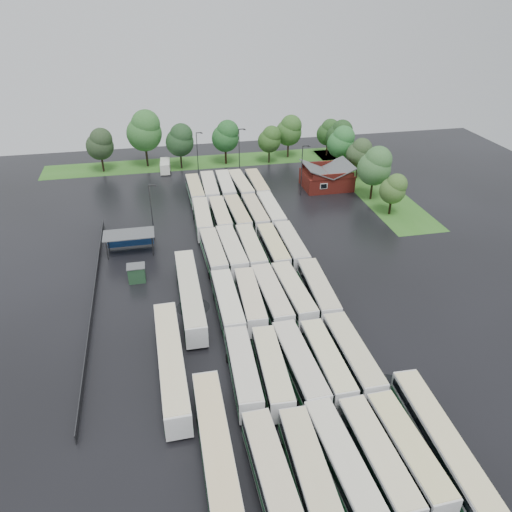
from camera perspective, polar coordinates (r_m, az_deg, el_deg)
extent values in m
plane|color=black|center=(68.08, 0.43, -6.90)|extent=(160.00, 160.00, 0.00)
cube|color=maroon|center=(109.75, 8.05, 8.61)|extent=(10.00, 8.00, 3.40)
cube|color=#4C4F51|center=(108.07, 6.88, 9.82)|extent=(5.07, 8.60, 2.19)
cube|color=#4C4F51|center=(109.71, 9.40, 9.95)|extent=(5.07, 8.60, 2.19)
cube|color=maroon|center=(105.48, 8.85, 8.95)|extent=(9.00, 0.20, 1.20)
cube|color=silver|center=(105.45, 7.75, 7.92)|extent=(1.60, 0.12, 1.20)
cylinder|color=#2D2D30|center=(83.56, -16.66, 0.59)|extent=(0.16, 0.16, 3.40)
cylinder|color=#2D2D30|center=(83.09, -11.75, 1.10)|extent=(0.16, 0.16, 3.40)
cylinder|color=#2D2D30|center=(86.39, -16.56, 1.60)|extent=(0.16, 0.16, 3.40)
cylinder|color=#2D2D30|center=(85.93, -11.81, 2.09)|extent=(0.16, 0.16, 3.40)
cube|color=#4C4F51|center=(83.85, -14.35, 2.44)|extent=(8.20, 4.20, 0.15)
cube|color=navy|center=(86.39, -14.18, 1.88)|extent=(7.60, 0.08, 2.60)
cube|color=#1F4226|center=(76.96, -13.48, -1.97)|extent=(2.50, 2.00, 2.50)
cube|color=#4C4F51|center=(76.30, -13.60, -1.13)|extent=(2.70, 2.20, 0.12)
cube|color=#326B20|center=(125.74, -5.04, 10.71)|extent=(80.00, 10.00, 0.01)
cube|color=#326B20|center=(113.99, 12.79, 8.06)|extent=(10.00, 50.00, 0.01)
cube|color=#2D2D30|center=(74.01, -18.06, -4.68)|extent=(0.10, 50.00, 1.20)
cube|color=silver|center=(47.96, 1.82, -23.89)|extent=(3.06, 12.98, 2.96)
cube|color=black|center=(47.49, 1.84, -23.46)|extent=(3.11, 12.47, 0.95)
cube|color=#1A572E|center=(48.49, 1.81, -24.35)|extent=(3.10, 12.73, 0.65)
cube|color=beige|center=(46.74, 1.86, -22.77)|extent=(2.94, 12.59, 0.13)
cylinder|color=black|center=(51.59, 0.65, -21.26)|extent=(2.74, 1.03, 1.03)
cube|color=silver|center=(48.28, 6.16, -23.57)|extent=(2.97, 13.10, 2.99)
cube|color=black|center=(47.80, 6.21, -23.14)|extent=(3.03, 12.58, 0.96)
cube|color=#115724|center=(48.81, 6.12, -24.03)|extent=(3.02, 12.84, 0.66)
cube|color=beige|center=(47.05, 6.27, -22.44)|extent=(2.86, 12.70, 0.13)
cylinder|color=black|center=(51.89, 4.61, -20.99)|extent=(2.77, 1.04, 1.04)
cube|color=silver|center=(49.45, 9.72, -22.21)|extent=(3.33, 12.99, 2.95)
cube|color=black|center=(48.99, 9.79, -21.78)|extent=(3.37, 12.48, 0.94)
cube|color=#0B5220|center=(49.96, 9.66, -22.67)|extent=(3.37, 12.74, 0.65)
cube|color=beige|center=(48.27, 9.89, -21.08)|extent=(3.21, 12.60, 0.13)
cylinder|color=black|center=(52.98, 7.94, -19.84)|extent=(2.74, 1.03, 1.03)
cube|color=silver|center=(50.33, 13.66, -21.58)|extent=(3.04, 12.85, 2.93)
cube|color=black|center=(49.88, 13.74, -21.15)|extent=(3.09, 12.34, 0.94)
cube|color=#1B4C2D|center=(50.83, 13.57, -22.03)|extent=(3.08, 12.60, 0.64)
cube|color=beige|center=(49.18, 13.88, -20.46)|extent=(2.92, 12.47, 0.13)
cylinder|color=black|center=(49.40, 15.55, -26.13)|extent=(2.72, 1.02, 1.02)
cylinder|color=black|center=(53.76, 11.62, -19.34)|extent=(2.72, 1.02, 1.02)
cube|color=silver|center=(51.52, 16.91, -20.63)|extent=(3.04, 12.76, 2.91)
cube|color=black|center=(51.09, 17.01, -20.21)|extent=(3.09, 12.26, 0.93)
cube|color=#184E25|center=(52.00, 16.80, -21.09)|extent=(3.08, 12.51, 0.64)
cube|color=beige|center=(50.40, 17.17, -19.52)|extent=(2.92, 12.38, 0.13)
cylinder|color=black|center=(50.61, 18.90, -24.99)|extent=(2.70, 1.01, 1.01)
cylinder|color=black|center=(54.86, 14.70, -18.55)|extent=(2.70, 1.01, 1.01)
cube|color=silver|center=(57.01, -1.48, -13.01)|extent=(3.10, 12.64, 2.88)
cube|color=black|center=(56.63, -1.49, -12.58)|extent=(3.14, 12.14, 0.92)
cube|color=#164F29|center=(57.45, -1.48, -13.47)|extent=(3.14, 12.39, 0.63)
cube|color=beige|center=(56.02, -1.50, -11.89)|extent=(2.98, 12.26, 0.13)
cylinder|color=black|center=(55.21, -0.67, -16.88)|extent=(2.67, 1.00, 1.00)
cylinder|color=black|center=(60.93, -2.17, -11.50)|extent=(2.67, 1.00, 1.00)
cube|color=silver|center=(57.04, 1.83, -12.98)|extent=(3.22, 12.70, 2.88)
cube|color=black|center=(56.66, 1.84, -12.55)|extent=(3.26, 12.20, 0.92)
cube|color=#165729|center=(57.48, 1.82, -13.45)|extent=(3.26, 12.45, 0.63)
cube|color=beige|center=(56.04, 1.86, -11.86)|extent=(3.10, 12.31, 0.13)
cylinder|color=black|center=(55.28, 2.82, -16.84)|extent=(2.67, 1.01, 1.01)
cylinder|color=black|center=(60.92, 0.91, -11.48)|extent=(2.67, 1.01, 1.01)
cube|color=silver|center=(57.67, 4.97, -12.41)|extent=(3.20, 13.24, 3.01)
cube|color=black|center=(57.27, 5.00, -11.97)|extent=(3.25, 12.72, 0.96)
cube|color=#0E5923|center=(58.12, 4.94, -12.90)|extent=(3.25, 12.98, 0.66)
cube|color=beige|center=(56.64, 5.04, -11.24)|extent=(3.08, 12.84, 0.13)
cylinder|color=black|center=(55.85, 6.16, -16.37)|extent=(2.80, 1.05, 1.05)
cylinder|color=black|center=(61.69, 3.80, -10.91)|extent=(2.80, 1.05, 1.05)
cube|color=silver|center=(58.56, 8.07, -11.97)|extent=(2.69, 12.64, 2.89)
cube|color=black|center=(58.18, 8.11, -11.55)|extent=(2.75, 12.14, 0.93)
cube|color=#145229|center=(58.98, 8.03, -12.44)|extent=(2.75, 12.39, 0.64)
cube|color=#F5E9B2|center=(57.58, 8.18, -10.85)|extent=(2.59, 12.26, 0.13)
cylinder|color=black|center=(56.83, 9.34, -15.68)|extent=(2.68, 1.01, 1.01)
cylinder|color=black|center=(62.36, 6.76, -10.58)|extent=(2.68, 1.01, 1.01)
cube|color=silver|center=(59.71, 10.94, -11.20)|extent=(2.82, 13.19, 3.02)
cube|color=black|center=(59.32, 10.99, -10.76)|extent=(2.89, 12.67, 0.97)
cube|color=#164D26|center=(60.14, 10.88, -11.68)|extent=(2.88, 12.93, 0.66)
cube|color=beige|center=(58.71, 11.08, -10.05)|extent=(2.71, 12.80, 0.13)
cylinder|color=black|center=(57.93, 12.36, -14.96)|extent=(2.80, 1.05, 1.05)
cylinder|color=black|center=(63.62, 9.41, -9.84)|extent=(2.80, 1.05, 1.05)
cube|color=silver|center=(67.06, -3.27, -5.50)|extent=(2.77, 13.06, 2.99)
cube|color=black|center=(66.72, -3.28, -5.08)|extent=(2.83, 12.54, 0.96)
cube|color=#16532A|center=(67.44, -3.25, -5.96)|extent=(2.83, 12.80, 0.66)
cube|color=#EFE9CD|center=(66.18, -3.31, -4.41)|extent=(2.66, 12.67, 0.13)
cylinder|color=black|center=(64.64, -2.64, -8.68)|extent=(2.77, 1.04, 1.04)
cylinder|color=black|center=(71.32, -3.76, -4.59)|extent=(2.77, 1.04, 1.04)
cube|color=silver|center=(67.73, -0.68, -5.12)|extent=(3.14, 12.73, 2.90)
cube|color=black|center=(67.40, -0.68, -4.71)|extent=(3.18, 12.23, 0.93)
cube|color=#174828|center=(68.10, -0.68, -5.56)|extent=(3.18, 12.48, 0.64)
cube|color=beige|center=(66.89, -0.69, -4.06)|extent=(3.02, 12.35, 0.13)
cylinder|color=black|center=(65.39, 0.03, -8.14)|extent=(2.68, 1.01, 1.01)
cylinder|color=black|center=(71.83, -1.31, -4.27)|extent=(2.68, 1.01, 1.01)
cube|color=silver|center=(68.25, 1.79, -4.75)|extent=(3.01, 13.21, 3.01)
cube|color=black|center=(67.91, 1.80, -4.33)|extent=(3.06, 12.68, 0.96)
cube|color=#1B5530|center=(68.63, 1.78, -5.21)|extent=(3.06, 12.94, 0.66)
cube|color=beige|center=(67.38, 1.81, -3.65)|extent=(2.89, 12.81, 0.13)
cylinder|color=black|center=(65.83, 2.63, -7.85)|extent=(2.79, 1.05, 1.05)
cylinder|color=black|center=(72.49, 1.00, -3.90)|extent=(2.79, 1.05, 1.05)
cube|color=silver|center=(69.09, 4.28, -4.38)|extent=(3.22, 13.09, 2.98)
cube|color=black|center=(68.76, 4.30, -3.97)|extent=(3.26, 12.57, 0.95)
cube|color=#15572A|center=(69.46, 4.26, -4.83)|extent=(3.26, 12.83, 0.65)
cube|color=beige|center=(68.24, 4.33, -3.30)|extent=(3.10, 12.69, 0.13)
cylinder|color=black|center=(66.72, 5.20, -7.39)|extent=(2.76, 1.04, 1.04)
cylinder|color=black|center=(73.24, 3.36, -3.57)|extent=(2.76, 1.04, 1.04)
cube|color=silver|center=(69.99, 7.08, -4.02)|extent=(3.30, 13.27, 3.02)
cube|color=black|center=(69.66, 7.11, -3.61)|extent=(3.35, 12.75, 0.97)
cube|color=#1B5B2E|center=(70.35, 7.05, -4.47)|extent=(3.35, 13.01, 0.66)
cube|color=beige|center=(69.14, 7.16, -2.94)|extent=(3.18, 12.87, 0.13)
cylinder|color=black|center=(67.62, 8.11, -7.02)|extent=(2.80, 1.05, 1.05)
cylinder|color=black|center=(74.14, 6.00, -3.24)|extent=(2.80, 1.05, 1.05)
cube|color=silver|center=(78.96, -4.88, 0.25)|extent=(2.97, 12.79, 2.92)
cube|color=black|center=(78.68, -4.90, 0.62)|extent=(3.03, 12.28, 0.93)
cube|color=#0E5A24|center=(79.28, -4.86, -0.15)|extent=(3.02, 12.53, 0.64)
cube|color=beige|center=(78.24, -4.93, 1.22)|extent=(2.86, 12.40, 0.13)
cylinder|color=black|center=(76.22, -4.43, -2.17)|extent=(2.70, 1.02, 1.02)
cylinder|color=black|center=(83.21, -5.21, 0.72)|extent=(2.70, 1.02, 1.02)
cube|color=silver|center=(79.26, -2.80, 0.51)|extent=(3.19, 13.27, 3.02)
cube|color=black|center=(78.97, -2.81, 0.89)|extent=(3.24, 12.74, 0.97)
cube|color=#0E4E21|center=(79.58, -2.79, 0.09)|extent=(3.23, 13.00, 0.66)
cube|color=beige|center=(78.51, -2.83, 1.51)|extent=(3.06, 12.87, 0.13)
cylinder|color=black|center=(76.42, -2.25, -1.99)|extent=(2.80, 1.05, 1.05)
cylinder|color=black|center=(83.64, -3.25, 0.98)|extent=(2.80, 1.05, 1.05)
cube|color=silver|center=(79.76, -0.58, 0.71)|extent=(2.72, 12.92, 2.96)
cube|color=black|center=(79.47, -0.59, 1.09)|extent=(2.78, 12.41, 0.95)
cube|color=#174D2A|center=(80.07, -0.58, 0.31)|extent=(2.77, 12.66, 0.65)
cube|color=beige|center=(79.03, -0.59, 1.69)|extent=(2.61, 12.54, 0.13)
cylinder|color=black|center=(77.00, 0.03, -1.71)|extent=(2.74, 1.03, 1.03)
cylinder|color=black|center=(84.03, -1.13, 1.16)|extent=(2.74, 1.03, 1.03)
cube|color=silver|center=(80.24, 1.95, 0.86)|extent=(2.66, 12.69, 2.91)
cube|color=black|center=(79.96, 1.96, 1.22)|extent=(2.72, 12.18, 0.93)
cube|color=#145925|center=(80.55, 1.95, 0.46)|extent=(2.71, 12.44, 0.64)
cube|color=beige|center=(79.53, 1.97, 1.81)|extent=(2.55, 12.31, 0.13)
cylinder|color=black|center=(77.56, 2.64, -1.50)|extent=(2.70, 1.01, 1.01)
cylinder|color=black|center=(84.40, 1.29, 1.29)|extent=(2.70, 1.01, 1.01)
cube|color=silver|center=(81.01, 4.04, 1.12)|extent=(2.73, 12.89, 2.95)
cube|color=black|center=(80.73, 4.06, 1.48)|extent=(2.80, 12.37, 0.94)
cube|color=#144825|center=(81.32, 4.03, 0.71)|extent=(2.79, 12.63, 0.65)
cube|color=beige|center=(80.29, 4.08, 2.08)|extent=(2.62, 12.50, 0.13)
cylinder|color=black|center=(78.31, 4.80, -1.24)|extent=(2.74, 1.03, 1.03)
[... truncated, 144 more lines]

